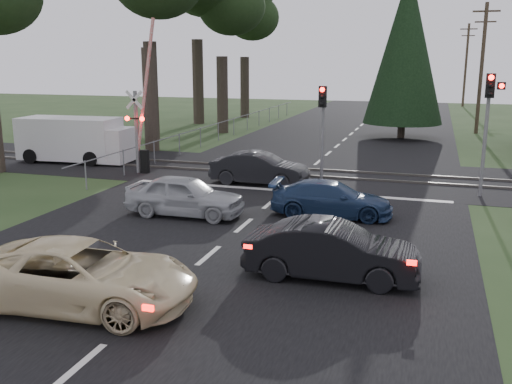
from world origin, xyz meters
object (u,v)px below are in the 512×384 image
at_px(utility_pole_mid, 482,66).
at_px(dark_car_far, 259,169).
at_px(dark_hatchback, 332,251).
at_px(silver_car, 185,196).
at_px(traffic_signal_center, 322,116).
at_px(white_van, 78,140).
at_px(utility_pole_far, 466,63).
at_px(blue_sedan, 331,199).
at_px(cream_coupe, 80,275).
at_px(crossing_signal, 141,129).
at_px(traffic_signal_right, 489,111).

xyz_separation_m(utility_pole_mid, dark_car_far, (-9.84, -20.92, -4.05)).
height_order(dark_hatchback, silver_car, dark_hatchback).
relative_size(dark_hatchback, dark_car_far, 1.02).
bearing_deg(dark_car_far, utility_pole_mid, -23.80).
bearing_deg(traffic_signal_center, white_van, 176.35).
height_order(utility_pole_far, blue_sedan, utility_pole_far).
bearing_deg(dark_hatchback, silver_car, 52.62).
distance_m(traffic_signal_center, silver_car, 8.11).
bearing_deg(blue_sedan, silver_car, 103.27).
relative_size(dark_hatchback, white_van, 0.70).
bearing_deg(white_van, silver_car, -43.40).
bearing_deg(dark_car_far, dark_hatchback, -152.21).
distance_m(utility_pole_far, silver_car, 52.70).
bearing_deg(white_van, dark_hatchback, -42.12).
relative_size(utility_pole_far, dark_hatchback, 2.15).
xyz_separation_m(cream_coupe, silver_car, (-0.88, 7.37, -0.02)).
bearing_deg(silver_car, dark_car_far, -10.24).
bearing_deg(utility_pole_mid, dark_car_far, -115.19).
relative_size(utility_pole_far, cream_coupe, 1.78).
bearing_deg(crossing_signal, traffic_signal_right, -1.21).
bearing_deg(traffic_signal_right, utility_pole_far, 88.80).
distance_m(crossing_signal, traffic_signal_right, 14.88).
height_order(utility_pole_mid, blue_sedan, utility_pole_mid).
bearing_deg(utility_pole_far, white_van, -115.11).
height_order(blue_sedan, white_van, white_van).
relative_size(dark_car_far, white_van, 0.69).
distance_m(crossing_signal, traffic_signal_center, 8.36).
bearing_deg(dark_car_far, utility_pole_far, -10.70).
bearing_deg(traffic_signal_right, crossing_signal, 178.79).
xyz_separation_m(traffic_signal_center, white_van, (-12.89, 0.82, -1.65)).
relative_size(traffic_signal_center, dark_hatchback, 0.98).
xyz_separation_m(cream_coupe, dark_hatchback, (4.88, 3.18, -0.01)).
xyz_separation_m(traffic_signal_right, blue_sedan, (-5.08, -4.49, -2.72)).
height_order(utility_pole_far, dark_car_far, utility_pole_far).
height_order(traffic_signal_right, traffic_signal_center, traffic_signal_right).
relative_size(utility_pole_mid, dark_car_far, 2.18).
relative_size(cream_coupe, dark_hatchback, 1.21).
distance_m(dark_car_far, white_van, 10.83).
distance_m(traffic_signal_center, dark_car_far, 3.55).
height_order(utility_pole_far, white_van, utility_pole_far).
xyz_separation_m(dark_car_far, white_van, (-10.54, 2.42, 0.47)).
bearing_deg(dark_car_far, cream_coupe, -178.92).
bearing_deg(traffic_signal_center, dark_car_far, -145.67).
xyz_separation_m(crossing_signal, white_van, (-4.61, 1.71, -0.90)).
xyz_separation_m(traffic_signal_center, silver_car, (-3.29, -7.11, -2.12)).
relative_size(crossing_signal, dark_car_far, 1.69).
height_order(utility_pole_far, silver_car, utility_pole_far).
height_order(utility_pole_mid, silver_car, utility_pole_mid).
xyz_separation_m(utility_pole_far, dark_car_far, (-9.84, -45.92, -4.05)).
relative_size(utility_pole_mid, utility_pole_far, 1.00).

